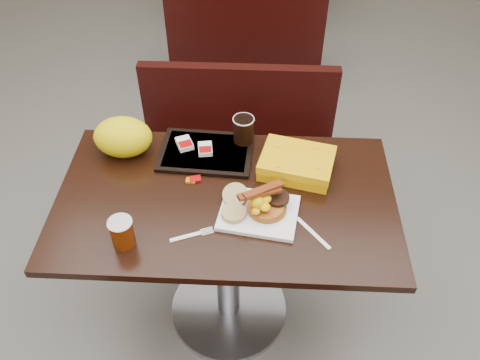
{
  "coord_description": "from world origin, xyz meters",
  "views": [
    {
      "loc": [
        0.11,
        -1.22,
        2.03
      ],
      "look_at": [
        0.05,
        0.02,
        0.82
      ],
      "focal_mm": 37.41,
      "sensor_mm": 36.0,
      "label": 1
    }
  ],
  "objects_px": {
    "bench_far_s": "(246,34)",
    "platter": "(259,213)",
    "hashbrown_sleeve_right": "(205,149)",
    "clamshell": "(297,163)",
    "table_near": "(228,260)",
    "coffee_cup_far": "(243,130)",
    "knife": "(313,233)",
    "tray": "(206,152)",
    "bench_near_n": "(237,150)",
    "coffee_cup_near": "(122,233)",
    "pancake_stack": "(267,207)",
    "hashbrown_sleeve_left": "(184,144)",
    "paper_bag": "(123,137)",
    "fork": "(186,237)"
  },
  "relations": [
    {
      "from": "knife",
      "to": "hashbrown_sleeve_right",
      "type": "distance_m",
      "value": 0.55
    },
    {
      "from": "coffee_cup_near",
      "to": "hashbrown_sleeve_left",
      "type": "xyz_separation_m",
      "value": [
        0.14,
        0.47,
        -0.02
      ]
    },
    {
      "from": "hashbrown_sleeve_left",
      "to": "clamshell",
      "type": "distance_m",
      "value": 0.44
    },
    {
      "from": "bench_near_n",
      "to": "hashbrown_sleeve_left",
      "type": "distance_m",
      "value": 0.64
    },
    {
      "from": "bench_far_s",
      "to": "tray",
      "type": "bearing_deg",
      "value": -93.1
    },
    {
      "from": "table_near",
      "to": "hashbrown_sleeve_left",
      "type": "height_order",
      "value": "hashbrown_sleeve_left"
    },
    {
      "from": "tray",
      "to": "bench_near_n",
      "type": "bearing_deg",
      "value": 82.45
    },
    {
      "from": "paper_bag",
      "to": "hashbrown_sleeve_right",
      "type": "bearing_deg",
      "value": 0.94
    },
    {
      "from": "hashbrown_sleeve_right",
      "to": "knife",
      "type": "bearing_deg",
      "value": -52.07
    },
    {
      "from": "tray",
      "to": "hashbrown_sleeve_right",
      "type": "xyz_separation_m",
      "value": [
        -0.0,
        -0.0,
        0.02
      ]
    },
    {
      "from": "coffee_cup_far",
      "to": "clamshell",
      "type": "relative_size",
      "value": 0.41
    },
    {
      "from": "pancake_stack",
      "to": "paper_bag",
      "type": "xyz_separation_m",
      "value": [
        -0.55,
        0.29,
        0.05
      ]
    },
    {
      "from": "bench_near_n",
      "to": "coffee_cup_near",
      "type": "xyz_separation_m",
      "value": [
        -0.31,
        -0.92,
        0.44
      ]
    },
    {
      "from": "hashbrown_sleeve_left",
      "to": "clamshell",
      "type": "xyz_separation_m",
      "value": [
        0.43,
        -0.1,
        0.01
      ]
    },
    {
      "from": "hashbrown_sleeve_right",
      "to": "table_near",
      "type": "bearing_deg",
      "value": -75.57
    },
    {
      "from": "table_near",
      "to": "pancake_stack",
      "type": "height_order",
      "value": "pancake_stack"
    },
    {
      "from": "pancake_stack",
      "to": "hashbrown_sleeve_left",
      "type": "height_order",
      "value": "pancake_stack"
    },
    {
      "from": "table_near",
      "to": "paper_bag",
      "type": "relative_size",
      "value": 5.42
    },
    {
      "from": "hashbrown_sleeve_left",
      "to": "clamshell",
      "type": "height_order",
      "value": "clamshell"
    },
    {
      "from": "coffee_cup_near",
      "to": "fork",
      "type": "bearing_deg",
      "value": 9.57
    },
    {
      "from": "bench_near_n",
      "to": "coffee_cup_far",
      "type": "relative_size",
      "value": 9.41
    },
    {
      "from": "table_near",
      "to": "clamshell",
      "type": "height_order",
      "value": "clamshell"
    },
    {
      "from": "table_near",
      "to": "platter",
      "type": "bearing_deg",
      "value": -33.31
    },
    {
      "from": "coffee_cup_far",
      "to": "paper_bag",
      "type": "bearing_deg",
      "value": -170.7
    },
    {
      "from": "table_near",
      "to": "tray",
      "type": "bearing_deg",
      "value": 111.96
    },
    {
      "from": "clamshell",
      "to": "table_near",
      "type": "bearing_deg",
      "value": -136.31
    },
    {
      "from": "bench_near_n",
      "to": "hashbrown_sleeve_left",
      "type": "relative_size",
      "value": 13.3
    },
    {
      "from": "bench_far_s",
      "to": "clamshell",
      "type": "xyz_separation_m",
      "value": [
        0.25,
        -1.75,
        0.43
      ]
    },
    {
      "from": "bench_far_s",
      "to": "pancake_stack",
      "type": "height_order",
      "value": "pancake_stack"
    },
    {
      "from": "platter",
      "to": "coffee_cup_near",
      "type": "height_order",
      "value": "coffee_cup_near"
    },
    {
      "from": "tray",
      "to": "coffee_cup_far",
      "type": "height_order",
      "value": "coffee_cup_far"
    },
    {
      "from": "bench_far_s",
      "to": "fork",
      "type": "relative_size",
      "value": 6.84
    },
    {
      "from": "bench_far_s",
      "to": "platter",
      "type": "bearing_deg",
      "value": -86.58
    },
    {
      "from": "fork",
      "to": "hashbrown_sleeve_left",
      "type": "xyz_separation_m",
      "value": [
        -0.06,
        0.44,
        0.02
      ]
    },
    {
      "from": "bench_near_n",
      "to": "knife",
      "type": "xyz_separation_m",
      "value": [
        0.3,
        -0.85,
        0.39
      ]
    },
    {
      "from": "hashbrown_sleeve_left",
      "to": "paper_bag",
      "type": "relative_size",
      "value": 0.34
    },
    {
      "from": "bench_far_s",
      "to": "paper_bag",
      "type": "bearing_deg",
      "value": -103.45
    },
    {
      "from": "table_near",
      "to": "coffee_cup_far",
      "type": "distance_m",
      "value": 0.54
    },
    {
      "from": "pancake_stack",
      "to": "hashbrown_sleeve_left",
      "type": "bearing_deg",
      "value": 135.46
    },
    {
      "from": "fork",
      "to": "platter",
      "type": "bearing_deg",
      "value": 3.44
    },
    {
      "from": "bench_far_s",
      "to": "hashbrown_sleeve_right",
      "type": "relative_size",
      "value": 14.08
    },
    {
      "from": "bench_near_n",
      "to": "tray",
      "type": "distance_m",
      "value": 0.63
    },
    {
      "from": "knife",
      "to": "hashbrown_sleeve_left",
      "type": "height_order",
      "value": "hashbrown_sleeve_left"
    },
    {
      "from": "bench_near_n",
      "to": "knife",
      "type": "distance_m",
      "value": 0.98
    },
    {
      "from": "hashbrown_sleeve_right",
      "to": "clamshell",
      "type": "relative_size",
      "value": 0.27
    },
    {
      "from": "knife",
      "to": "paper_bag",
      "type": "height_order",
      "value": "paper_bag"
    },
    {
      "from": "platter",
      "to": "hashbrown_sleeve_right",
      "type": "xyz_separation_m",
      "value": [
        -0.21,
        0.3,
        0.02
      ]
    },
    {
      "from": "coffee_cup_far",
      "to": "table_near",
      "type": "bearing_deg",
      "value": -99.63
    },
    {
      "from": "fork",
      "to": "paper_bag",
      "type": "relative_size",
      "value": 0.66
    },
    {
      "from": "tray",
      "to": "coffee_cup_far",
      "type": "xyz_separation_m",
      "value": [
        0.14,
        0.07,
        0.06
      ]
    }
  ]
}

